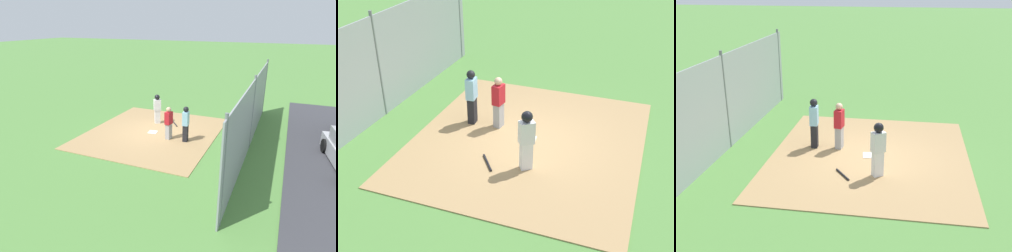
{
  "view_description": "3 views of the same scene",
  "coord_description": "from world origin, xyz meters",
  "views": [
    {
      "loc": [
        -12.37,
        -6.13,
        5.47
      ],
      "look_at": [
        -0.28,
        -0.98,
        0.61
      ],
      "focal_mm": 30.41,
      "sensor_mm": 36.0,
      "label": 1
    },
    {
      "loc": [
        10.12,
        3.05,
        6.4
      ],
      "look_at": [
        0.67,
        -0.44,
        0.75
      ],
      "focal_mm": 45.3,
      "sensor_mm": 36.0,
      "label": 2
    },
    {
      "loc": [
        12.1,
        1.15,
        5.56
      ],
      "look_at": [
        -0.28,
        -0.9,
        0.91
      ],
      "focal_mm": 43.17,
      "sensor_mm": 36.0,
      "label": 3
    }
  ],
  "objects": [
    {
      "name": "home_plate",
      "position": [
        0.0,
        0.0,
        0.04
      ],
      "size": [
        0.49,
        0.49,
        0.02
      ],
      "primitive_type": "cube",
      "rotation": [
        0.0,
        0.0,
        0.12
      ],
      "color": "white",
      "rests_on": "dirt_infield"
    },
    {
      "name": "catcher",
      "position": [
        -0.46,
        -1.1,
        0.87
      ],
      "size": [
        0.42,
        0.32,
        1.61
      ],
      "rotation": [
        0.0,
        0.0,
        1.42
      ],
      "color": "#9E9EA3",
      "rests_on": "dirt_infield"
    },
    {
      "name": "ground_plane",
      "position": [
        0.0,
        0.0,
        0.0
      ],
      "size": [
        140.0,
        140.0,
        0.0
      ],
      "primitive_type": "plane",
      "color": "#51843D"
    },
    {
      "name": "runner",
      "position": [
        1.38,
        0.37,
        0.98
      ],
      "size": [
        0.43,
        0.46,
        1.66
      ],
      "rotation": [
        0.0,
        0.0,
        3.78
      ],
      "color": "silver",
      "rests_on": "dirt_infield"
    },
    {
      "name": "umpire",
      "position": [
        -0.42,
        -1.95,
        0.93
      ],
      "size": [
        0.4,
        0.29,
        1.72
      ],
      "rotation": [
        0.0,
        0.0,
        1.64
      ],
      "color": "black",
      "rests_on": "dirt_infield"
    },
    {
      "name": "backstop_fence",
      "position": [
        0.0,
        -4.87,
        1.6
      ],
      "size": [
        12.0,
        0.1,
        3.35
      ],
      "color": "#93999E",
      "rests_on": "ground_plane"
    },
    {
      "name": "dirt_infield",
      "position": [
        0.0,
        0.0,
        0.01
      ],
      "size": [
        7.2,
        6.4,
        0.03
      ],
      "primitive_type": "cube",
      "color": "#A88456",
      "rests_on": "ground_plane"
    },
    {
      "name": "baseball_bat",
      "position": [
        1.55,
        -0.64,
        0.06
      ],
      "size": [
        0.66,
        0.52,
        0.06
      ],
      "primitive_type": "cylinder",
      "rotation": [
        0.0,
        1.57,
        0.64
      ],
      "color": "black",
      "rests_on": "dirt_infield"
    }
  ]
}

